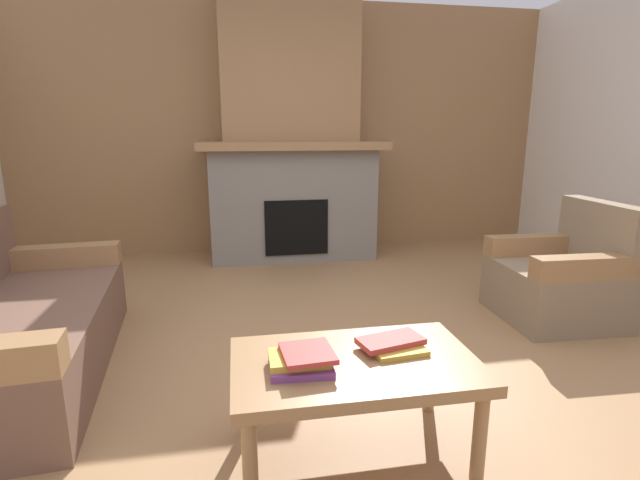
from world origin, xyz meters
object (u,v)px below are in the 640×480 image
Objects in this scene: coffee_table at (355,372)px; fireplace at (291,148)px; couch at (9,329)px; armchair at (562,279)px.

fireplace is at bearing 87.56° from coffee_table.
couch is (-1.84, -2.37, -0.88)m from fireplace.
coffee_table is (-1.84, -1.18, 0.08)m from armchair.
fireplace is 3.18× the size of armchair.
fireplace reaches higher than armchair.
fireplace is 2.87m from armchair.
couch is at bearing 150.78° from coffee_table.
fireplace is at bearing 128.46° from armchair.
coffee_table is at bearing -92.44° from fireplace.
coffee_table is at bearing -147.46° from armchair.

